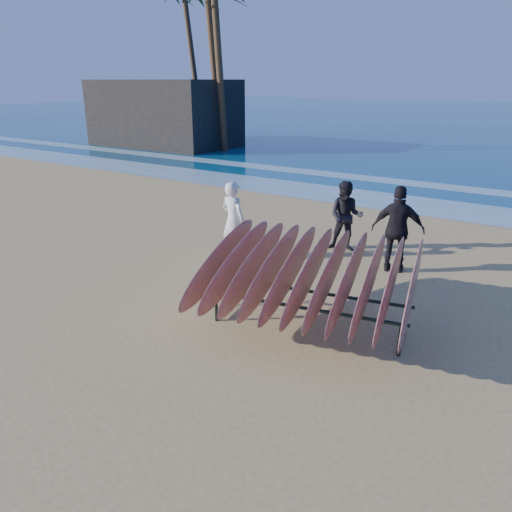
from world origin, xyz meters
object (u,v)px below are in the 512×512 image
(surfboard_rack, at_px, (309,274))
(person_white, at_px, (233,220))
(building, at_px, (164,113))
(person_dark_a, at_px, (346,216))
(person_dark_b, at_px, (398,230))

(surfboard_rack, xyz_separation_m, person_white, (-3.01, 2.08, -0.07))
(building, bearing_deg, person_dark_a, -35.23)
(person_white, height_order, person_dark_b, person_dark_b)
(person_white, distance_m, person_dark_b, 3.52)
(building, bearing_deg, person_dark_b, -34.51)
(surfboard_rack, height_order, person_dark_a, person_dark_a)
(person_dark_a, height_order, building, building)
(surfboard_rack, bearing_deg, person_white, 133.71)
(person_dark_b, bearing_deg, person_dark_a, -39.92)
(person_dark_b, bearing_deg, surfboard_rack, 69.83)
(surfboard_rack, distance_m, person_dark_b, 3.30)
(surfboard_rack, xyz_separation_m, person_dark_a, (-1.17, 3.96, -0.12))
(surfboard_rack, relative_size, building, 0.43)
(person_dark_b, bearing_deg, building, -49.70)
(person_dark_a, distance_m, building, 21.58)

